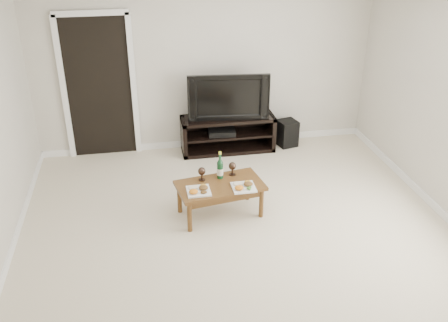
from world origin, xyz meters
The scene contains 14 objects.
floor centered at (0.00, 0.00, 0.00)m, with size 5.50×5.50×0.00m, color beige.
back_wall centered at (0.00, 2.77, 1.30)m, with size 5.00×0.04×2.60m, color beige.
ceiling centered at (0.00, 0.00, 2.62)m, with size 5.00×5.50×0.04m, color white.
doorway centered at (-1.55, 2.73, 1.02)m, with size 0.90×0.02×2.05m, color black.
media_console centered at (0.29, 2.50, 0.28)m, with size 1.41×0.45×0.55m, color black.
television centered at (0.29, 2.50, 0.89)m, with size 1.19×0.16×0.69m, color black.
av_receiver centered at (0.19, 2.48, 0.33)m, with size 0.40×0.30×0.08m, color black.
subwoofer centered at (1.24, 2.51, 0.21)m, with size 0.27×0.27×0.41m, color black.
coffee_table centered at (-0.14, 0.74, 0.21)m, with size 1.01×0.55×0.42m, color brown.
plate_left centered at (-0.42, 0.60, 0.45)m, with size 0.27×0.27×0.07m, color white.
plate_right centered at (0.11, 0.60, 0.45)m, with size 0.27×0.27×0.07m, color white.
wine_bottle centered at (-0.11, 0.89, 0.59)m, with size 0.07×0.07×0.35m, color #0F391C.
goblet_left centered at (-0.34, 0.87, 0.51)m, with size 0.09×0.09×0.17m, color #34241C, non-canonical shape.
goblet_right centered at (0.05, 0.94, 0.51)m, with size 0.09×0.09×0.17m, color #34241C, non-canonical shape.
Camera 1 is at (-1.02, -4.33, 3.34)m, focal length 40.00 mm.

